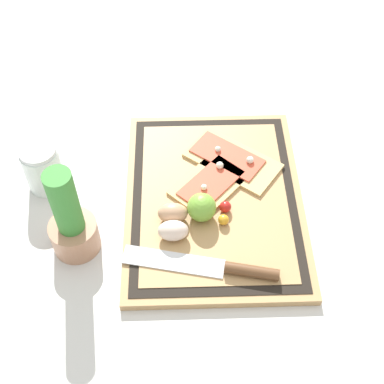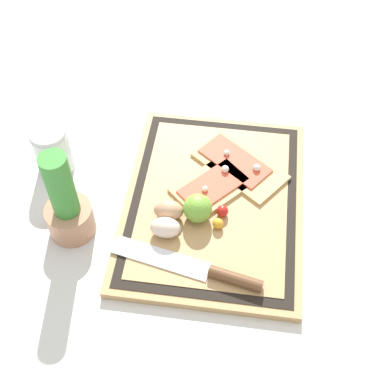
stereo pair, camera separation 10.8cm
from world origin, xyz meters
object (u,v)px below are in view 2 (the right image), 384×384
pizza_slice_near (239,165)px  herb_pot (67,207)px  lime (198,208)px  sauce_jar (53,152)px  knife (211,272)px  pizza_slice_far (217,184)px  cherry_tomato_yellow (218,224)px  egg_pink (165,228)px  cherry_tomato_red (222,211)px  egg_brown (169,210)px

pizza_slice_near → herb_pot: herb_pot is taller
lime → sauce_jar: size_ratio=0.52×
knife → pizza_slice_far: bearing=3.0°
cherry_tomato_yellow → egg_pink: bearing=106.5°
cherry_tomato_red → pizza_slice_far: bearing=14.4°
cherry_tomato_red → herb_pot: bearing=101.7°
cherry_tomato_red → sauce_jar: bearing=75.5°
knife → egg_brown: size_ratio=4.94×
sauce_jar → lime: bearing=-108.5°
egg_pink → pizza_slice_far: bearing=-32.9°
knife → egg_brown: (0.12, 0.10, 0.01)m
egg_brown → pizza_slice_far: bearing=-43.3°
pizza_slice_near → lime: bearing=153.7°
lime → cherry_tomato_red: lime is taller
pizza_slice_far → cherry_tomato_yellow: pizza_slice_far is taller
knife → herb_pot: 0.30m
pizza_slice_near → knife: (-0.27, 0.03, 0.00)m
egg_brown → herb_pot: bearing=102.6°
egg_pink → cherry_tomato_red: egg_pink is taller
cherry_tomato_red → herb_pot: size_ratio=0.11×
cherry_tomato_red → knife: bearing=176.8°
lime → sauce_jar: bearing=71.5°
pizza_slice_far → cherry_tomato_yellow: bearing=-172.8°
lime → egg_pink: bearing=130.1°
knife → lime: (0.12, 0.04, 0.02)m
pizza_slice_far → egg_brown: bearing=136.7°
pizza_slice_far → lime: size_ratio=3.48×
pizza_slice_near → herb_pot: (-0.19, 0.31, 0.05)m
cherry_tomato_red → sauce_jar: 0.38m
pizza_slice_near → egg_pink: bearing=146.4°
egg_pink → cherry_tomato_yellow: size_ratio=2.76×
cherry_tomato_red → herb_pot: (-0.06, 0.29, 0.04)m
pizza_slice_far → herb_pot: 0.31m
egg_pink → lime: size_ratio=1.03×
egg_brown → cherry_tomato_red: 0.11m
lime → sauce_jar: 0.34m
egg_brown → knife: bearing=-140.7°
lime → sauce_jar: sauce_jar is taller
pizza_slice_near → egg_pink: 0.23m
knife → cherry_tomato_yellow: size_ratio=13.65×
lime → herb_pot: size_ratio=0.27×
pizza_slice_far → herb_pot: herb_pot is taller
egg_pink → herb_pot: size_ratio=0.28×
cherry_tomato_yellow → knife: bearing=178.8°
lime → cherry_tomato_yellow: bearing=-113.2°
lime → cherry_tomato_red: (0.01, -0.05, -0.02)m
herb_pot → cherry_tomato_red: bearing=-78.3°
knife → sauce_jar: size_ratio=2.68×
pizza_slice_far → egg_pink: 0.16m
egg_brown → egg_pink: bearing=-179.6°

